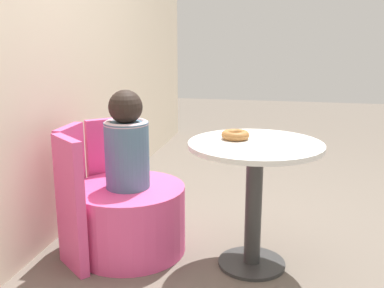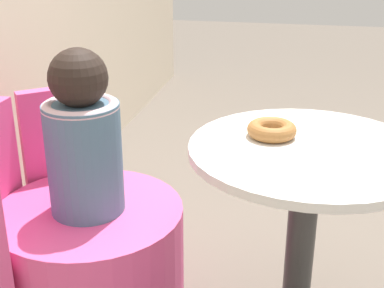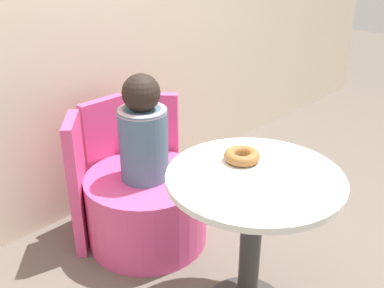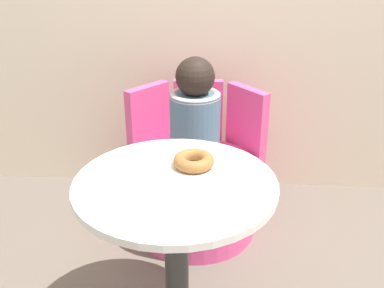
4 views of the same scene
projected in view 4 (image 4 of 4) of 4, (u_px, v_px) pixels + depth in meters
name	position (u px, v px, depth m)	size (l,w,h in m)	color
round_table	(176.00, 225.00, 1.52)	(0.66, 0.66, 0.65)	#333333
tub_chair	(195.00, 196.00, 2.25)	(0.61, 0.61, 0.37)	#E54C8C
booth_backrest	(197.00, 146.00, 2.41)	(0.71, 0.26, 0.69)	#E54C8C
child_figure	(195.00, 117.00, 2.07)	(0.23, 0.23, 0.52)	slate
donut	(194.00, 161.00, 1.53)	(0.14, 0.14, 0.04)	#9E6633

